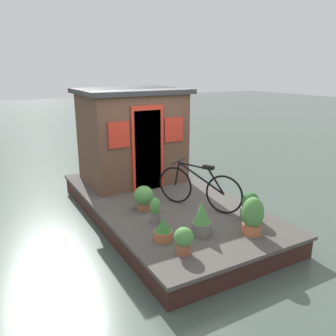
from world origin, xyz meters
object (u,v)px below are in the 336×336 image
Objects in this scene: potted_plant_sage at (144,197)px; potted_plant_lavender at (250,207)px; potted_plant_geranium at (202,218)px; potted_plant_rosemary at (184,240)px; potted_plant_mint at (163,230)px; houseboat_cabin at (132,135)px; potted_plant_basil at (253,216)px; bicycle at (199,188)px; potted_plant_thyme at (155,211)px.

potted_plant_lavender is at bearing -132.57° from potted_plant_sage.
potted_plant_geranium reaches higher than potted_plant_rosemary.
potted_plant_mint is at bearing 7.08° from potted_plant_rosemary.
houseboat_cabin is 2.02m from potted_plant_sage.
potted_plant_geranium is 1.37m from potted_plant_sage.
potted_plant_basil reaches higher than potted_plant_rosemary.
potted_plant_rosemary reaches higher than potted_plant_mint.
bicycle is at bearing -41.22° from potted_plant_rosemary.
potted_plant_mint is at bearing 79.33° from potted_plant_geranium.
potted_plant_sage is at bearing 32.12° from potted_plant_basil.
potted_plant_thyme is at bearing -16.45° from potted_plant_mint.
potted_plant_rosemary is (-0.37, 0.56, -0.05)m from potted_plant_geranium.
bicycle is at bearing 27.86° from potted_plant_lavender.
potted_plant_rosemary is (-3.46, 0.75, -0.84)m from houseboat_cabin.
bicycle is at bearing -79.15° from potted_plant_thyme.
potted_plant_rosemary is 0.78× the size of potted_plant_lavender.
houseboat_cabin is 5.10× the size of potted_plant_thyme.
houseboat_cabin is 5.00× the size of potted_plant_sage.
potted_plant_mint is 1.42m from potted_plant_basil.
potted_plant_mint is (-2.97, 0.81, -0.89)m from houseboat_cabin.
potted_plant_geranium is (-0.91, 0.56, -0.13)m from bicycle.
potted_plant_lavender is at bearing -75.84° from potted_plant_rosemary.
potted_plant_thyme is at bearing 31.87° from potted_plant_geranium.
potted_plant_basil reaches higher than potted_plant_geranium.
potted_plant_lavender is (-0.69, -1.47, 0.01)m from potted_plant_thyme.
potted_plant_thyme is 0.63m from potted_plant_mint.
potted_plant_geranium reaches higher than potted_plant_mint.
houseboat_cabin is 4.56× the size of potted_plant_lavender.
potted_plant_sage is 0.91× the size of potted_plant_lavender.
potted_plant_geranium is at bearing -148.13° from potted_plant_thyme.
potted_plant_mint is (0.49, 0.06, -0.05)m from potted_plant_rosemary.
bicycle is 1.44m from potted_plant_mint.
potted_plant_basil reaches higher than potted_plant_thyme.
potted_plant_basil reaches higher than potted_plant_sage.
potted_plant_thyme is 1.10m from potted_plant_rosemary.
potted_plant_rosemary is at bearing 173.66° from potted_plant_sage.
potted_plant_geranium is at bearing 148.36° from bicycle.
potted_plant_rosemary is at bearing 173.90° from potted_plant_thyme.
bicycle is 1.04m from potted_plant_thyme.
potted_plant_thyme is 0.98× the size of potted_plant_sage.
houseboat_cabin is 3.64m from potted_plant_rosemary.
potted_plant_rosemary is at bearing -172.92° from potted_plant_mint.
potted_plant_thyme is (-2.37, 0.63, -0.83)m from houseboat_cabin.
potted_plant_lavender reaches higher than potted_plant_rosemary.
potted_plant_thyme is 1.14× the size of potted_plant_rosemary.
potted_plant_basil is (-0.50, -1.32, 0.13)m from potted_plant_mint.
potted_plant_rosemary is 0.64× the size of potted_plant_basil.
potted_plant_sage is at bearing 162.32° from houseboat_cabin.
potted_plant_geranium is at bearing -164.10° from potted_plant_sage.
potted_plant_rosemary is at bearing 123.47° from potted_plant_geranium.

